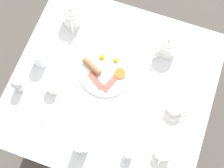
{
  "coord_description": "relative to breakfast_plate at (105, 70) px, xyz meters",
  "views": [
    {
      "loc": [
        -0.17,
        0.47,
        2.18
      ],
      "look_at": [
        0.0,
        0.0,
        0.75
      ],
      "focal_mm": 50.0,
      "sensor_mm": 36.0,
      "label": 1
    }
  ],
  "objects": [
    {
      "name": "teacup_with_saucer_left",
      "position": [
        -0.38,
        0.07,
        0.02
      ],
      "size": [
        0.13,
        0.13,
        0.06
      ],
      "color": "white",
      "rests_on": "table"
    },
    {
      "name": "teapot_far",
      "position": [
        -0.25,
        -0.21,
        0.04
      ],
      "size": [
        0.11,
        0.17,
        0.13
      ],
      "rotation": [
        0.0,
        0.0,
        4.19
      ],
      "color": "white",
      "rests_on": "table"
    },
    {
      "name": "table",
      "position": [
        -0.06,
        0.06,
        -0.09
      ],
      "size": [
        0.97,
        0.92,
        0.73
      ],
      "color": "silver",
      "rests_on": "ground_plane"
    },
    {
      "name": "knife_by_plate",
      "position": [
        0.28,
        0.38,
        -0.01
      ],
      "size": [
        0.21,
        0.06,
        0.0
      ],
      "rotation": [
        0.0,
        0.0,
        4.93
      ],
      "color": "silver",
      "rests_on": "table"
    },
    {
      "name": "fork_by_plate",
      "position": [
        -0.03,
        -0.27,
        -0.01
      ],
      "size": [
        0.04,
        0.18,
        0.0
      ],
      "rotation": [
        0.0,
        0.0,
        0.16
      ],
      "color": "silver",
      "rests_on": "table"
    },
    {
      "name": "teacup_with_saucer_right",
      "position": [
        -0.38,
        0.29,
        0.02
      ],
      "size": [
        0.13,
        0.13,
        0.06
      ],
      "color": "white",
      "rests_on": "table"
    },
    {
      "name": "breakfast_plate",
      "position": [
        0.0,
        0.0,
        0.0
      ],
      "size": [
        0.27,
        0.27,
        0.04
      ],
      "color": "white",
      "rests_on": "table"
    },
    {
      "name": "ground_plane",
      "position": [
        -0.06,
        0.06,
        -0.74
      ],
      "size": [
        8.0,
        8.0,
        0.0
      ],
      "primitive_type": "plane",
      "color": "#4C4742"
    },
    {
      "name": "water_glass_tall",
      "position": [
        0.32,
        0.06,
        0.04
      ],
      "size": [
        0.07,
        0.07,
        0.1
      ],
      "color": "white",
      "rests_on": "table"
    },
    {
      "name": "teapot_near",
      "position": [
        0.26,
        -0.21,
        0.04
      ],
      "size": [
        0.1,
        0.18,
        0.13
      ],
      "rotation": [
        0.0,
        0.0,
        5.14
      ],
      "color": "white",
      "rests_on": "table"
    },
    {
      "name": "spoon_for_tea",
      "position": [
        -0.2,
        0.19,
        -0.01
      ],
      "size": [
        0.09,
        0.12,
        0.0
      ],
      "rotation": [
        0.0,
        0.0,
        5.69
      ],
      "color": "silver",
      "rests_on": "table"
    },
    {
      "name": "pepper_grinder",
      "position": [
        0.36,
        0.23,
        0.04
      ],
      "size": [
        0.05,
        0.05,
        0.1
      ],
      "color": "#BCBCC1",
      "rests_on": "table"
    },
    {
      "name": "water_glass_short",
      "position": [
        -0.03,
        0.39,
        0.05
      ],
      "size": [
        0.07,
        0.07,
        0.12
      ],
      "color": "white",
      "rests_on": "table"
    },
    {
      "name": "salt_grinder",
      "position": [
        -0.24,
        0.37,
        0.04
      ],
      "size": [
        0.05,
        0.05,
        0.1
      ],
      "color": "#BCBCC1",
      "rests_on": "table"
    },
    {
      "name": "creamer_jug",
      "position": [
        0.21,
        0.18,
        0.02
      ],
      "size": [
        0.09,
        0.06,
        0.06
      ],
      "color": "white",
      "rests_on": "table"
    }
  ]
}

